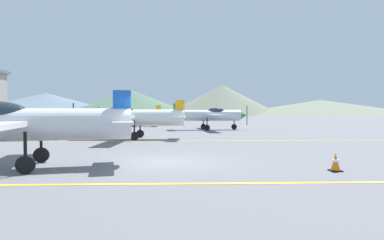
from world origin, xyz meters
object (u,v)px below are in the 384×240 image
(airplane_far, at_px, (210,115))
(airplane_back, at_px, (131,114))
(airplane_mid, at_px, (130,117))
(airplane_near, at_px, (17,124))
(traffic_cone_front, at_px, (336,162))

(airplane_far, height_order, airplane_back, same)
(airplane_mid, relative_size, airplane_back, 1.00)
(airplane_far, relative_size, airplane_back, 1.00)
(airplane_near, distance_m, airplane_back, 29.28)
(airplane_back, relative_size, traffic_cone_front, 15.33)
(airplane_near, height_order, airplane_far, same)
(airplane_near, xyz_separation_m, airplane_back, (-0.85, 29.27, 0.00))
(airplane_near, bearing_deg, airplane_mid, 79.99)
(traffic_cone_front, bearing_deg, airplane_back, 110.76)
(airplane_near, relative_size, airplane_back, 1.00)
(airplane_far, bearing_deg, airplane_mid, -121.57)
(airplane_far, height_order, traffic_cone_front, airplane_far)
(airplane_far, xyz_separation_m, airplane_back, (-9.35, 7.42, 0.00))
(airplane_near, xyz_separation_m, airplane_mid, (1.98, 11.24, 0.00))
(airplane_mid, xyz_separation_m, traffic_cone_front, (8.59, -12.10, -1.24))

